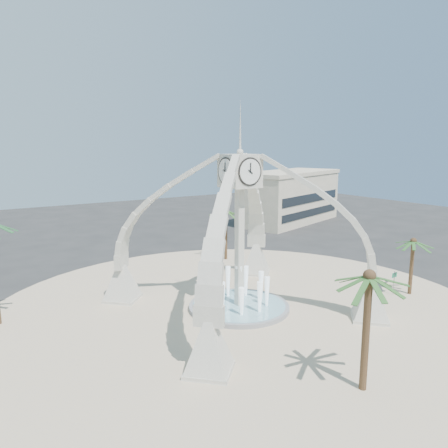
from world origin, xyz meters
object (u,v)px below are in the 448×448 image
clock_tower (240,230)px  palm_north (226,211)px  palm_south (369,278)px  fountain (239,306)px  palm_east (413,242)px  street_sign (394,278)px

clock_tower → palm_north: (7.56, 13.42, -0.90)m
palm_north → palm_south: bearing=-108.0°
fountain → palm_east: 16.19m
clock_tower → palm_north: clock_tower is taller
clock_tower → fountain: (0.00, 0.00, -6.20)m
palm_south → palm_east: bearing=26.6°
palm_east → street_sign: 3.55m
fountain → street_sign: size_ratio=3.69×
palm_north → fountain: bearing=-119.4°
palm_east → palm_north: 20.00m
palm_south → fountain: bearing=85.3°
clock_tower → fountain: bearing=90.0°
clock_tower → palm_south: size_ratio=2.50×
clock_tower → palm_south: 13.18m
fountain → clock_tower: bearing=-90.0°
clock_tower → fountain: clock_tower is taller
palm_east → palm_south: palm_south is taller
clock_tower → palm_east: (14.64, -5.27, -1.74)m
palm_east → palm_north: palm_north is taller
fountain → palm_south: 14.48m
fountain → palm_north: size_ratio=1.26×
palm_east → street_sign: size_ratio=2.52×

